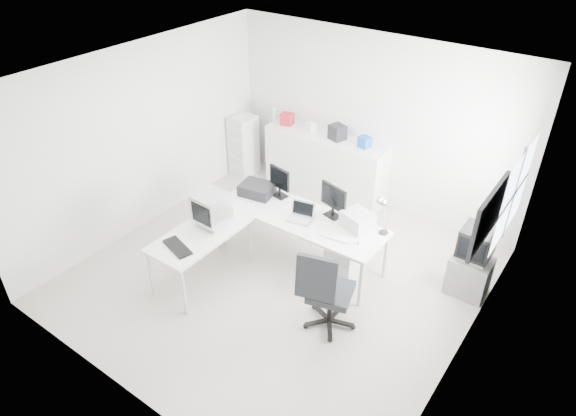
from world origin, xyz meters
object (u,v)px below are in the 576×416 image
Objects in this scene: laser_printer at (358,220)px; crt_tv at (476,245)px; office_chair at (331,289)px; lcd_monitor_small at (280,182)px; tv_cabinet at (469,275)px; laptop at (300,214)px; filing_cabinet at (244,145)px; crt_monitor at (212,210)px; sideboard at (325,165)px; lcd_monitor_large at (333,202)px; drawer_pedestal at (345,259)px; main_desk at (301,238)px; inkjet_printer at (257,189)px; side_desk at (203,256)px.

laser_printer is 1.52m from crt_tv.
office_chair is at bearing -127.06° from crt_tv.
lcd_monitor_small reaches higher than tv_cabinet.
filing_cabinet is (-2.37, 1.63, -0.31)m from laptop.
crt_tv is (3.03, 1.57, -0.20)m from crt_monitor.
tv_cabinet is (2.73, 0.47, -0.71)m from lcd_monitor_small.
crt_tv is 4.58m from filing_cabinet.
sideboard is 1.96× the size of filing_cabinet.
lcd_monitor_small reaches higher than crt_tv.
laptop is (-0.30, -0.35, -0.13)m from lcd_monitor_large.
drawer_pedestal is 3.37m from filing_cabinet.
main_desk is 0.97m from inkjet_printer.
crt_monitor is 0.21× the size of sideboard.
laser_printer is at bearing 73.61° from drawer_pedestal.
laptop is at bearing 126.19° from office_chair.
sideboard is at bearing 100.40° from laptop.
lcd_monitor_large reaches higher than main_desk.
side_desk is at bearing -143.97° from laptop.
lcd_monitor_large is at bearing -166.36° from laser_printer.
crt_tv reaches higher than laser_printer.
sideboard reaches higher than laser_printer.
main_desk reaches higher than drawer_pedestal.
filing_cabinet is (-3.07, 1.31, -0.31)m from laser_printer.
lcd_monitor_small is at bearing 128.89° from office_chair.
inkjet_printer reaches higher than drawer_pedestal.
main_desk is 2.19× the size of filing_cabinet.
lcd_monitor_large is (0.35, 0.25, 0.61)m from main_desk.
filing_cabinet is at bearing 153.82° from drawer_pedestal.
lcd_monitor_large is at bearing 104.94° from office_chair.
sideboard is (-2.91, 1.07, -0.24)m from crt_tv.
side_desk is 1.28m from inkjet_printer.
crt_monitor reaches higher than inkjet_printer.
side_desk is (-0.85, -1.10, 0.00)m from main_desk.
main_desk is at bearing 47.52° from crt_monitor.
drawer_pedestal is 1.30× the size of lcd_monitor_large.
office_chair reaches higher than sideboard.
lcd_monitor_small reaches higher than drawer_pedestal.
crt_monitor is (-1.60, -1.07, 0.12)m from laser_printer.
side_desk is at bearing -127.69° from main_desk.
crt_tv is at bearing 24.23° from drawer_pedestal.
inkjet_printer is at bearing 173.29° from main_desk.
office_chair is at bearing -127.06° from tv_cabinet.
crt_monitor is (-0.90, -0.75, 0.12)m from laptop.
tv_cabinet is at bearing 8.98° from laptop.
main_desk is at bearing -33.48° from filing_cabinet.
drawer_pedestal is at bearing 1.02° from laptop.
tv_cabinet is at bearing 36.79° from office_chair.
lcd_monitor_small reaches higher than filing_cabinet.
filing_cabinet reaches higher than laptop.
laptop is at bearing -34.59° from filing_cabinet.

